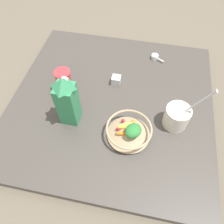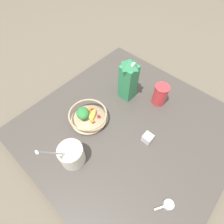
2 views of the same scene
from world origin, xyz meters
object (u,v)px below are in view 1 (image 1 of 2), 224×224
fruit_bowl (129,131)px  milk_carton (67,101)px  yogurt_tub (177,116)px  drinking_cup (64,81)px  spice_jar (117,80)px

fruit_bowl → milk_carton: (0.27, -0.04, 0.09)m
fruit_bowl → milk_carton: 0.29m
fruit_bowl → yogurt_tub: size_ratio=0.78×
yogurt_tub → drinking_cup: (0.55, -0.10, 0.01)m
spice_jar → drinking_cup: bearing=21.4°
fruit_bowl → spice_jar: 0.32m
yogurt_tub → spice_jar: bearing=-32.5°
yogurt_tub → spice_jar: yogurt_tub is taller
fruit_bowl → milk_carton: milk_carton is taller
fruit_bowl → drinking_cup: bearing=-29.7°
fruit_bowl → yogurt_tub: bearing=-151.6°
fruit_bowl → drinking_cup: 0.41m
fruit_bowl → yogurt_tub: yogurt_tub is taller
milk_carton → drinking_cup: size_ratio=2.10×
yogurt_tub → drinking_cup: size_ratio=2.08×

